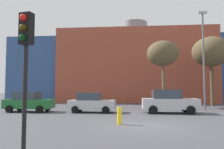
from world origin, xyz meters
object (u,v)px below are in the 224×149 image
traffic_light_near_left (25,51)px  bollard_yellow_0 (119,116)px  bare_tree_0 (211,52)px  parked_car_1 (91,102)px  street_lamp (204,54)px  parked_car_2 (169,101)px  bare_tree_1 (163,54)px  parked_car_0 (29,102)px

traffic_light_near_left → bollard_yellow_0: (2.28, 6.28, -2.51)m
traffic_light_near_left → bare_tree_0: (12.16, 20.60, 3.23)m
traffic_light_near_left → bare_tree_0: bearing=162.5°
parked_car_1 → street_lamp: 10.99m
parked_car_1 → traffic_light_near_left: bearing=-88.3°
parked_car_2 → bollard_yellow_0: 7.21m
bare_tree_1 → bare_tree_0: bearing=17.9°
street_lamp → traffic_light_near_left: bearing=-122.6°
parked_car_2 → bollard_yellow_0: (-3.65, -6.20, -0.48)m
bare_tree_1 → street_lamp: 5.01m
parked_car_0 → bare_tree_0: 20.38m
traffic_light_near_left → parked_car_1: bearing=-165.3°
parked_car_0 → bollard_yellow_0: (8.04, -6.20, -0.39)m
traffic_light_near_left → street_lamp: street_lamp is taller
parked_car_0 → street_lamp: street_lamp is taller
parked_car_1 → bollard_yellow_0: parked_car_1 is taller
bare_tree_0 → bollard_yellow_0: (-9.88, -14.31, -5.74)m
parked_car_0 → street_lamp: bearing=8.9°
parked_car_1 → bare_tree_0: size_ratio=0.48×
parked_car_2 → traffic_light_near_left: (-5.93, -12.48, 2.03)m
parked_car_2 → bare_tree_1: bare_tree_1 is taller
parked_car_0 → parked_car_2: (11.68, 0.00, 0.08)m
parked_car_2 → bare_tree_0: size_ratio=0.55×
bare_tree_1 → bollard_yellow_0: (-4.11, -12.45, -5.32)m
parked_car_1 → bollard_yellow_0: 6.75m
parked_car_0 → parked_car_1: parked_car_0 is taller
parked_car_1 → street_lamp: street_lamp is taller
parked_car_2 → bollard_yellow_0: size_ratio=4.73×
parked_car_1 → bollard_yellow_0: (2.65, -6.20, -0.36)m
bare_tree_0 → bollard_yellow_0: bare_tree_0 is taller
bare_tree_0 → traffic_light_near_left: bearing=-120.6°
bare_tree_0 → parked_car_1: bearing=-147.1°
bare_tree_0 → bare_tree_1: bearing=-162.1°
bollard_yellow_0 → parked_car_2: bearing=59.5°
parked_car_2 → traffic_light_near_left: 13.97m
street_lamp → parked_car_0: bearing=-171.1°
bollard_yellow_0 → street_lamp: 12.11m
bare_tree_0 → bare_tree_1: size_ratio=1.11×
street_lamp → bare_tree_0: bearing=65.0°
traffic_light_near_left → street_lamp: (9.49, 14.86, 2.10)m
bollard_yellow_0 → street_lamp: street_lamp is taller
parked_car_1 → traffic_light_near_left: (0.37, -12.48, 2.15)m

